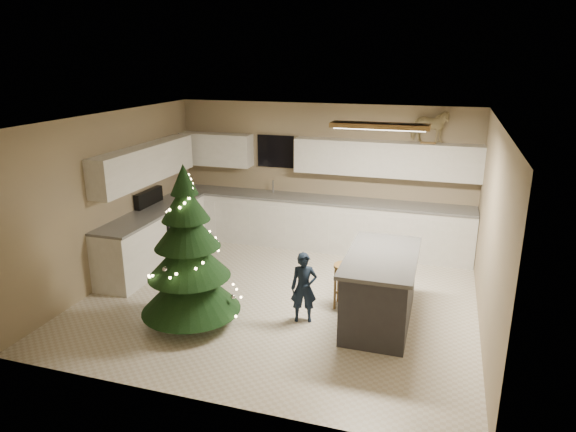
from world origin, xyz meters
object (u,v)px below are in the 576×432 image
object	(u,v)px
rocking_horse	(430,126)
christmas_tree	(189,261)
toddler	(304,288)
bar_stool	(345,275)
island	(380,288)

from	to	relation	value
rocking_horse	christmas_tree	bearing A→B (deg)	148.29
toddler	bar_stool	bearing A→B (deg)	36.37
island	toddler	world-z (taller)	toddler
island	christmas_tree	distance (m)	2.52
bar_stool	christmas_tree	distance (m)	2.16
island	toddler	distance (m)	1.00
island	christmas_tree	world-z (taller)	christmas_tree
toddler	rocking_horse	size ratio (longest dim) A/B	1.43
toddler	island	bearing A→B (deg)	0.62
island	toddler	size ratio (longest dim) A/B	1.78
island	bar_stool	bearing A→B (deg)	151.24
christmas_tree	rocking_horse	bearing A→B (deg)	50.99
christmas_tree	toddler	distance (m)	1.54
bar_stool	rocking_horse	world-z (taller)	rocking_horse
christmas_tree	rocking_horse	distance (m)	4.57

